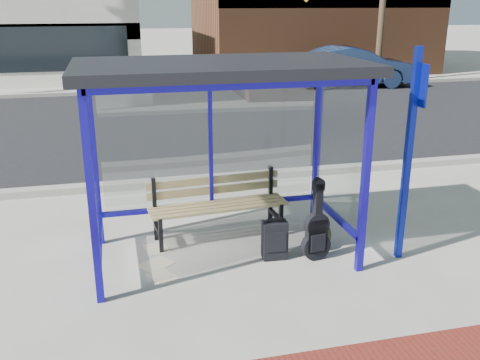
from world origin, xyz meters
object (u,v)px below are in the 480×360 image
object	(u,v)px
suitcase	(275,240)
backpack	(320,235)
parked_car	(353,67)
fire_hydrant	(405,70)
bench	(217,202)
guitar_bag	(316,232)

from	to	relation	value
suitcase	backpack	bearing A→B (deg)	15.53
parked_car	fire_hydrant	world-z (taller)	parked_car
backpack	fire_hydrant	size ratio (longest dim) A/B	0.51
bench	parked_car	world-z (taller)	parked_car
guitar_bag	suitcase	world-z (taller)	guitar_bag
bench	suitcase	world-z (taller)	bench
backpack	parked_car	size ratio (longest dim) A/B	0.08
suitcase	fire_hydrant	bearing A→B (deg)	58.24
bench	fire_hydrant	world-z (taller)	bench
parked_car	suitcase	bearing A→B (deg)	158.05
suitcase	bench	bearing A→B (deg)	127.47
bench	fire_hydrant	size ratio (longest dim) A/B	2.61
parked_car	fire_hydrant	size ratio (longest dim) A/B	6.23
guitar_bag	parked_car	size ratio (longest dim) A/B	0.22
backpack	parked_car	bearing A→B (deg)	72.29
suitcase	fire_hydrant	size ratio (longest dim) A/B	0.74
guitar_bag	parked_car	distance (m)	14.61
guitar_bag	fire_hydrant	size ratio (longest dim) A/B	1.39
guitar_bag	suitcase	distance (m)	0.53
suitcase	fire_hydrant	distance (m)	17.34
bench	fire_hydrant	xyz separation A→B (m)	(10.51, 13.38, -0.10)
bench	fire_hydrant	distance (m)	17.01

